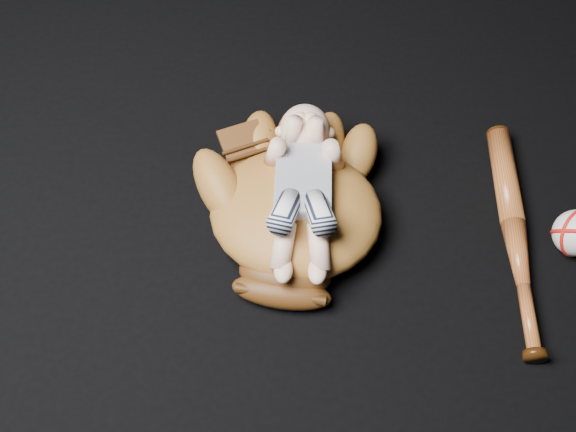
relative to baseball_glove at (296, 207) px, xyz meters
The scene contains 4 objects.
baseball_glove is the anchor object (origin of this frame).
newborn_baby 0.05m from the baseball_glove, 16.24° to the right, with size 0.16×0.34×0.14m, color beige, non-canonical shape.
baseball_bat 0.39m from the baseball_glove, ahead, with size 0.04×0.48×0.04m, color #96461D, non-canonical shape.
baseball 0.49m from the baseball_glove, ahead, with size 0.08×0.08×0.08m, color silver.
Camera 1 is at (-0.20, -0.67, 1.10)m, focal length 45.00 mm.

